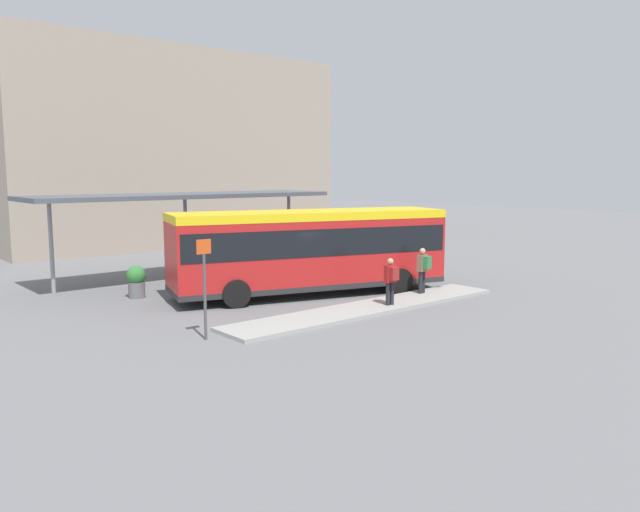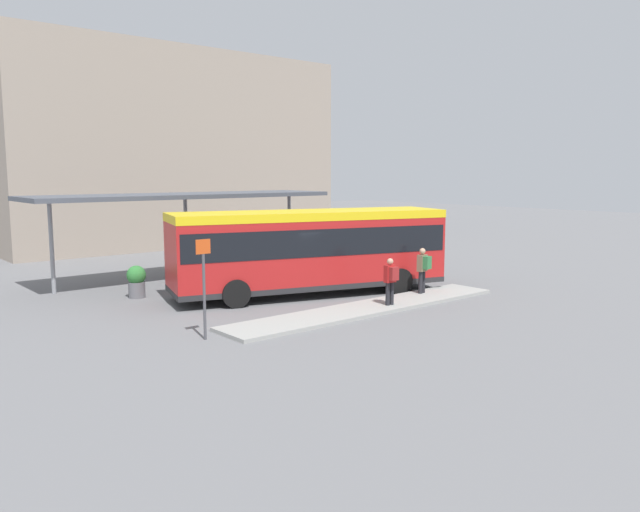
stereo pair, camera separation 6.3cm
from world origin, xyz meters
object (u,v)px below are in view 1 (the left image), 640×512
at_px(platform_sign, 205,284).
at_px(city_bus, 310,246).
at_px(pedestrian_companion, 423,267).
at_px(bicycle_blue, 381,259).
at_px(potted_planter_near_shelter, 136,281).
at_px(pedestrian_waiting, 391,278).
at_px(bicycle_green, 367,256).
at_px(bicycle_black, 375,258).

bearing_deg(platform_sign, city_bus, 26.69).
xyz_separation_m(pedestrian_companion, bicycle_blue, (4.25, 6.32, -0.74)).
bearing_deg(city_bus, bicycle_blue, 41.55).
bearing_deg(potted_planter_near_shelter, pedestrian_waiting, -51.72).
bearing_deg(bicycle_blue, platform_sign, -62.24).
relative_size(city_bus, bicycle_green, 6.87).
height_order(bicycle_blue, bicycle_black, bicycle_blue).
bearing_deg(platform_sign, bicycle_blue, 25.50).
height_order(bicycle_black, platform_sign, platform_sign).
bearing_deg(pedestrian_waiting, bicycle_black, -36.44).
xyz_separation_m(bicycle_green, potted_planter_near_shelter, (-12.88, -0.98, 0.30)).
relative_size(potted_planter_near_shelter, platform_sign, 0.43).
bearing_deg(city_bus, pedestrian_waiting, -65.09).
relative_size(pedestrian_companion, bicycle_black, 1.12).
relative_size(pedestrian_waiting, bicycle_blue, 0.97).
bearing_deg(pedestrian_companion, potted_planter_near_shelter, 41.38).
relative_size(bicycle_green, potted_planter_near_shelter, 1.30).
height_order(pedestrian_companion, bicycle_green, pedestrian_companion).
height_order(pedestrian_waiting, bicycle_green, pedestrian_waiting).
bearing_deg(platform_sign, bicycle_black, 27.26).
xyz_separation_m(city_bus, platform_sign, (-6.33, -3.18, -0.30)).
distance_m(city_bus, platform_sign, 7.09).
relative_size(pedestrian_companion, bicycle_green, 1.09).
relative_size(bicycle_blue, platform_sign, 0.59).
bearing_deg(pedestrian_companion, pedestrian_waiting, 95.87).
distance_m(city_bus, pedestrian_waiting, 3.85).
xyz_separation_m(city_bus, bicycle_blue, (7.24, 3.29, -1.50)).
bearing_deg(bicycle_black, bicycle_green, -9.86).
bearing_deg(bicycle_black, city_bus, 112.23).
bearing_deg(pedestrian_companion, platform_sign, 81.16).
bearing_deg(bicycle_green, city_bus, 123.32).
height_order(pedestrian_companion, platform_sign, platform_sign).
bearing_deg(bicycle_blue, potted_planter_near_shelter, -89.36).
relative_size(bicycle_blue, bicycle_black, 1.09).
height_order(pedestrian_waiting, platform_sign, platform_sign).
xyz_separation_m(pedestrian_companion, potted_planter_near_shelter, (-8.29, 6.68, -0.46)).
height_order(city_bus, pedestrian_waiting, city_bus).
bearing_deg(potted_planter_near_shelter, bicycle_green, 4.34).
relative_size(bicycle_green, platform_sign, 0.56).
bearing_deg(bicycle_green, platform_sign, 121.23).
bearing_deg(platform_sign, pedestrian_waiting, -4.53).
xyz_separation_m(pedestrian_companion, bicycle_green, (4.59, 7.66, -0.76)).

